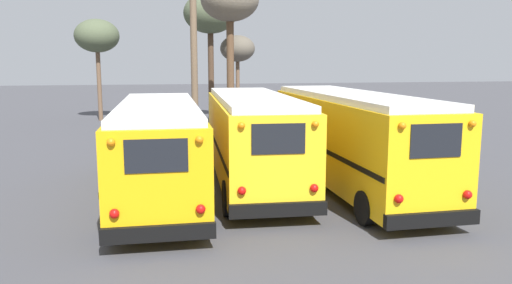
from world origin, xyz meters
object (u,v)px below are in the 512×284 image
(bare_tree_2, at_px, (210,15))
(bare_tree_0, at_px, (230,3))
(bare_tree_3, at_px, (97,37))
(school_bus_1, at_px, (252,136))
(school_bus_2, at_px, (350,137))
(utility_pole, at_px, (194,59))
(bare_tree_1, at_px, (238,50))
(school_bus_0, at_px, (159,146))

(bare_tree_2, bearing_deg, bare_tree_0, -86.33)
(bare_tree_3, bearing_deg, school_bus_1, -70.94)
(school_bus_2, distance_m, utility_pole, 11.92)
(school_bus_1, bearing_deg, bare_tree_1, 82.17)
(bare_tree_3, bearing_deg, bare_tree_0, -45.98)
(utility_pole, relative_size, bare_tree_3, 1.18)
(bare_tree_0, bearing_deg, school_bus_1, -94.97)
(bare_tree_0, height_order, bare_tree_3, bare_tree_0)
(utility_pole, bearing_deg, bare_tree_0, 48.99)
(school_bus_0, xyz_separation_m, school_bus_2, (6.38, 0.08, 0.11))
(school_bus_1, distance_m, bare_tree_1, 20.90)
(utility_pole, bearing_deg, school_bus_2, -67.66)
(school_bus_0, height_order, bare_tree_1, bare_tree_1)
(bare_tree_2, distance_m, bare_tree_3, 8.31)
(school_bus_2, bearing_deg, bare_tree_1, 91.02)
(bare_tree_1, bearing_deg, bare_tree_0, -102.16)
(school_bus_0, bearing_deg, bare_tree_0, 72.44)
(school_bus_1, relative_size, utility_pole, 1.17)
(school_bus_1, xyz_separation_m, bare_tree_0, (1.08, 12.40, 5.89))
(school_bus_1, relative_size, bare_tree_2, 1.11)
(utility_pole, relative_size, bare_tree_1, 1.38)
(school_bus_0, height_order, bare_tree_3, bare_tree_3)
(bare_tree_3, bearing_deg, utility_pole, -61.85)
(school_bus_1, relative_size, bare_tree_1, 1.61)
(school_bus_0, bearing_deg, school_bus_2, 0.73)
(school_bus_2, height_order, bare_tree_2, bare_tree_2)
(school_bus_0, distance_m, school_bus_1, 3.37)
(utility_pole, distance_m, bare_tree_3, 12.90)
(school_bus_1, distance_m, bare_tree_2, 19.88)
(school_bus_2, bearing_deg, bare_tree_2, 97.23)
(school_bus_1, height_order, bare_tree_2, bare_tree_2)
(utility_pole, height_order, bare_tree_0, bare_tree_0)
(school_bus_1, height_order, bare_tree_3, bare_tree_3)
(school_bus_1, xyz_separation_m, school_bus_2, (3.19, -1.01, 0.03))
(school_bus_1, relative_size, school_bus_2, 0.94)
(school_bus_0, distance_m, utility_pole, 11.35)
(bare_tree_2, relative_size, bare_tree_3, 1.24)
(utility_pole, height_order, bare_tree_2, bare_tree_2)
(bare_tree_0, height_order, bare_tree_2, bare_tree_0)
(school_bus_0, relative_size, utility_pole, 1.17)
(school_bus_0, relative_size, bare_tree_0, 1.10)
(school_bus_0, height_order, school_bus_2, school_bus_2)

